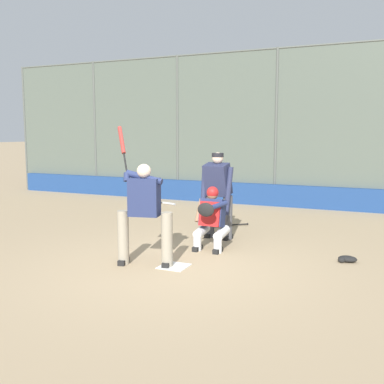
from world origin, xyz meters
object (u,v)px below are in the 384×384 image
at_px(catcher_behind_plate, 211,217).
at_px(umpire_home, 218,193).
at_px(batter_at_plate, 144,211).
at_px(spare_bat_by_padding, 167,203).
at_px(fielding_glove_on_dirt, 347,259).
at_px(spare_bat_near_backstop, 224,225).

xyz_separation_m(catcher_behind_plate, umpire_home, (0.19, -0.84, 0.33)).
distance_m(batter_at_plate, spare_bat_by_padding, 6.14).
relative_size(umpire_home, spare_bat_by_padding, 2.11).
distance_m(catcher_behind_plate, fielding_glove_on_dirt, 2.37).
height_order(umpire_home, spare_bat_near_backstop, umpire_home).
distance_m(batter_at_plate, spare_bat_near_backstop, 3.39).
bearing_deg(spare_bat_by_padding, fielding_glove_on_dirt, -22.45).
relative_size(catcher_behind_plate, fielding_glove_on_dirt, 3.83).
bearing_deg(catcher_behind_plate, batter_at_plate, 65.46).
xyz_separation_m(catcher_behind_plate, spare_bat_by_padding, (3.05, -4.26, -0.55)).
height_order(spare_bat_by_padding, fielding_glove_on_dirt, fielding_glove_on_dirt).
distance_m(umpire_home, fielding_glove_on_dirt, 2.73).
height_order(batter_at_plate, umpire_home, batter_at_plate).
relative_size(catcher_behind_plate, spare_bat_near_backstop, 1.55).
xyz_separation_m(batter_at_plate, fielding_glove_on_dirt, (-2.91, -1.45, -0.82)).
xyz_separation_m(catcher_behind_plate, spare_bat_near_backstop, (0.45, -1.98, -0.55)).
relative_size(batter_at_plate, umpire_home, 1.28).
height_order(spare_bat_near_backstop, spare_bat_by_padding, same).
bearing_deg(spare_bat_near_backstop, umpire_home, 65.12).
xyz_separation_m(umpire_home, fielding_glove_on_dirt, (-2.49, 0.69, -0.86)).
xyz_separation_m(umpire_home, spare_bat_by_padding, (2.86, -3.42, -0.88)).
bearing_deg(umpire_home, spare_bat_near_backstop, -69.29).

